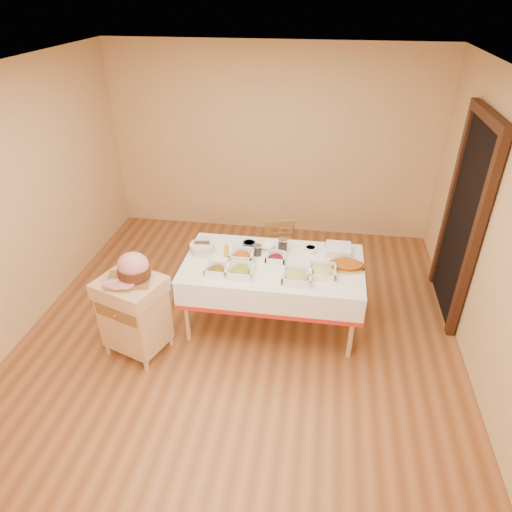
{
  "coord_description": "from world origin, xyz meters",
  "views": [
    {
      "loc": [
        0.73,
        -3.6,
        3.21
      ],
      "look_at": [
        0.14,
        0.2,
        0.88
      ],
      "focal_mm": 32.0,
      "sensor_mm": 36.0,
      "label": 1
    }
  ],
  "objects": [
    {
      "name": "preserve_jar_left",
      "position": [
        0.12,
        0.43,
        0.81
      ],
      "size": [
        0.09,
        0.09,
        0.11
      ],
      "color": "silver",
      "rests_on": "dining_table"
    },
    {
      "name": "small_bowl_left",
      "position": [
        -0.48,
        0.58,
        0.79
      ],
      "size": [
        0.11,
        0.11,
        0.05
      ],
      "color": "white",
      "rests_on": "dining_table"
    },
    {
      "name": "room_shell",
      "position": [
        0.0,
        0.0,
        1.3
      ],
      "size": [
        5.0,
        5.0,
        5.0
      ],
      "color": "brown",
      "rests_on": "ground"
    },
    {
      "name": "small_bowl_right",
      "position": [
        0.66,
        0.57,
        0.79
      ],
      "size": [
        0.12,
        0.12,
        0.06
      ],
      "color": "white",
      "rests_on": "dining_table"
    },
    {
      "name": "serving_dish_c",
      "position": [
        0.56,
        0.03,
        0.8
      ],
      "size": [
        0.28,
        0.28,
        0.11
      ],
      "color": "white",
      "rests_on": "dining_table"
    },
    {
      "name": "butcher_cart",
      "position": [
        -0.97,
        -0.33,
        0.47
      ],
      "size": [
        0.72,
        0.66,
        0.83
      ],
      "color": "tan",
      "rests_on": "ground"
    },
    {
      "name": "serving_dish_a",
      "position": [
        -0.23,
        0.05,
        0.79
      ],
      "size": [
        0.22,
        0.21,
        0.09
      ],
      "color": "white",
      "rests_on": "dining_table"
    },
    {
      "name": "dining_chair",
      "position": [
        0.31,
        0.99,
        0.43
      ],
      "size": [
        0.45,
        0.44,
        0.83
      ],
      "color": "brown",
      "rests_on": "ground"
    },
    {
      "name": "serving_dish_d",
      "position": [
        0.8,
        0.17,
        0.79
      ],
      "size": [
        0.26,
        0.26,
        0.1
      ],
      "color": "white",
      "rests_on": "dining_table"
    },
    {
      "name": "brass_platter",
      "position": [
        1.03,
        0.33,
        0.78
      ],
      "size": [
        0.36,
        0.26,
        0.05
      ],
      "color": "#B39132",
      "rests_on": "dining_table"
    },
    {
      "name": "bread_basket",
      "position": [
        -0.46,
        0.41,
        0.81
      ],
      "size": [
        0.26,
        0.26,
        0.11
      ],
      "color": "silver",
      "rests_on": "dining_table"
    },
    {
      "name": "doorway",
      "position": [
        2.2,
        0.9,
        1.11
      ],
      "size": [
        0.09,
        1.1,
        2.2
      ],
      "color": "black",
      "rests_on": "ground"
    },
    {
      "name": "small_bowl_mid",
      "position": [
        0.01,
        0.57,
        0.79
      ],
      "size": [
        0.14,
        0.14,
        0.06
      ],
      "color": "navy",
      "rests_on": "dining_table"
    },
    {
      "name": "ham_on_board",
      "position": [
        -0.93,
        -0.3,
        0.95
      ],
      "size": [
        0.42,
        0.4,
        0.28
      ],
      "color": "brown",
      "rests_on": "butcher_cart"
    },
    {
      "name": "mustard_bottle",
      "position": [
        -0.2,
        0.35,
        0.83
      ],
      "size": [
        0.05,
        0.05,
        0.16
      ],
      "color": "gold",
      "rests_on": "dining_table"
    },
    {
      "name": "serving_dish_f",
      "position": [
        0.32,
        0.36,
        0.79
      ],
      "size": [
        0.21,
        0.2,
        0.1
      ],
      "color": "white",
      "rests_on": "dining_table"
    },
    {
      "name": "dining_table",
      "position": [
        0.3,
        0.3,
        0.6
      ],
      "size": [
        1.82,
        1.02,
        0.76
      ],
      "color": "tan",
      "rests_on": "ground"
    },
    {
      "name": "bowl_small_imported",
      "position": [
        0.88,
        0.67,
        0.78
      ],
      "size": [
        0.19,
        0.19,
        0.05
      ],
      "primitive_type": "imported",
      "rotation": [
        0.0,
        0.0,
        0.3
      ],
      "color": "white",
      "rests_on": "dining_table"
    },
    {
      "name": "serving_dish_b",
      "position": [
        0.01,
        0.05,
        0.79
      ],
      "size": [
        0.26,
        0.26,
        0.11
      ],
      "color": "white",
      "rests_on": "dining_table"
    },
    {
      "name": "bowl_white_imported",
      "position": [
        0.19,
        0.58,
        0.78
      ],
      "size": [
        0.19,
        0.19,
        0.04
      ],
      "primitive_type": "imported",
      "rotation": [
        0.0,
        0.0,
        -0.23
      ],
      "color": "white",
      "rests_on": "dining_table"
    },
    {
      "name": "plate_stack",
      "position": [
        0.95,
        0.6,
        0.8
      ],
      "size": [
        0.26,
        0.26,
        0.08
      ],
      "color": "white",
      "rests_on": "dining_table"
    },
    {
      "name": "serving_dish_e",
      "position": [
        -0.03,
        0.34,
        0.8
      ],
      "size": [
        0.25,
        0.24,
        0.11
      ],
      "color": "white",
      "rests_on": "dining_table"
    },
    {
      "name": "preserve_jar_right",
      "position": [
        0.37,
        0.57,
        0.82
      ],
      "size": [
        0.1,
        0.1,
        0.13
      ],
      "color": "silver",
      "rests_on": "dining_table"
    }
  ]
}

